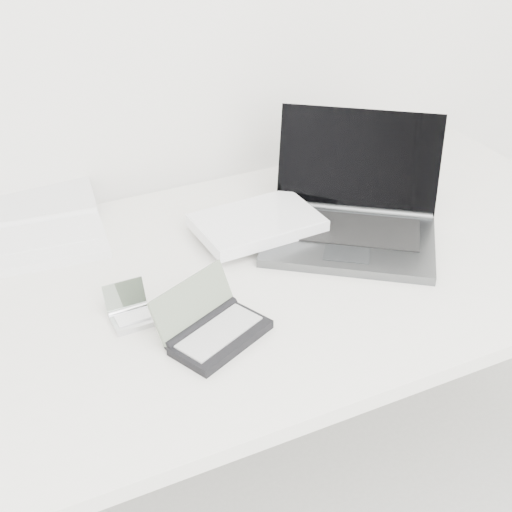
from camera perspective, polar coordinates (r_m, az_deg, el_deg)
name	(u,v)px	position (r m, az deg, el deg)	size (l,w,h in m)	color
desk	(261,287)	(1.44, 0.39, -2.50)	(1.60, 0.80, 0.73)	white
laptop_large	(321,219)	(1.51, 5.21, 2.97)	(0.54, 0.45, 0.23)	#4E5153
netbook_open_white	(41,229)	(1.58, -16.83, 2.06)	(0.29, 0.36, 0.06)	white
pda_silver	(130,313)	(1.29, -10.02, -4.52)	(0.08, 0.08, 0.06)	silver
palmtop_charcoal	(213,328)	(1.23, -3.46, -5.78)	(0.21, 0.19, 0.09)	black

